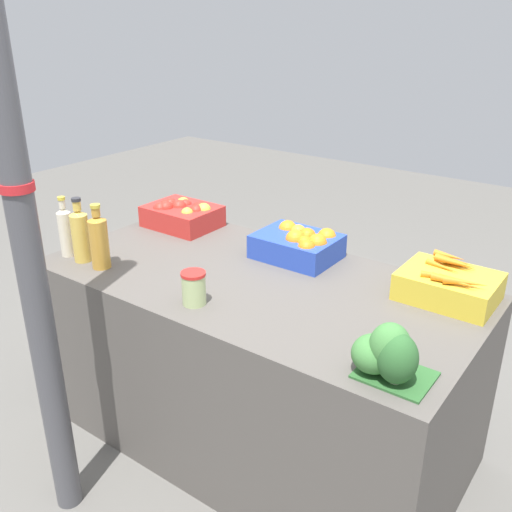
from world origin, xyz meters
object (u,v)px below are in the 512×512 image
at_px(pickle_jar, 194,288).
at_px(juice_bottle_golden, 80,234).
at_px(support_pole, 23,222).
at_px(orange_crate, 300,244).
at_px(carrot_crate, 449,285).
at_px(juice_bottle_amber, 99,241).
at_px(apple_crate, 182,214).
at_px(juice_bottle_cloudy, 66,231).
at_px(broccoli_pile, 388,354).

bearing_deg(pickle_jar, juice_bottle_golden, 178.76).
bearing_deg(support_pole, orange_crate, 68.64).
distance_m(carrot_crate, pickle_jar, 0.97).
bearing_deg(juice_bottle_golden, juice_bottle_amber, 0.00).
relative_size(apple_crate, juice_bottle_amber, 1.24).
height_order(juice_bottle_cloudy, pickle_jar, juice_bottle_cloudy).
relative_size(orange_crate, pickle_jar, 2.73).
xyz_separation_m(carrot_crate, juice_bottle_golden, (-1.43, -0.59, 0.06)).
height_order(support_pole, broccoli_pile, support_pole).
height_order(apple_crate, carrot_crate, carrot_crate).
relative_size(carrot_crate, broccoli_pile, 1.46).
xyz_separation_m(apple_crate, orange_crate, (0.71, 0.00, 0.00)).
bearing_deg(broccoli_pile, pickle_jar, 179.00).
relative_size(orange_crate, carrot_crate, 1.00).
distance_m(broccoli_pile, juice_bottle_amber, 1.33).
bearing_deg(broccoli_pile, juice_bottle_cloudy, 178.96).
bearing_deg(juice_bottle_amber, support_pole, -63.81).
height_order(carrot_crate, juice_bottle_golden, juice_bottle_golden).
bearing_deg(carrot_crate, pickle_jar, -141.62).
relative_size(apple_crate, juice_bottle_golden, 1.22).
distance_m(support_pole, broccoli_pile, 1.22).
xyz_separation_m(apple_crate, juice_bottle_cloudy, (-0.16, -0.59, 0.05)).
bearing_deg(broccoli_pile, support_pole, -158.48).
height_order(apple_crate, juice_bottle_golden, juice_bottle_golden).
bearing_deg(carrot_crate, apple_crate, 180.00).
bearing_deg(pickle_jar, juice_bottle_amber, 178.48).
relative_size(support_pole, juice_bottle_amber, 8.43).
distance_m(apple_crate, juice_bottle_cloudy, 0.61).
height_order(broccoli_pile, juice_bottle_golden, juice_bottle_golden).
bearing_deg(pickle_jar, carrot_crate, 38.38).
relative_size(apple_crate, carrot_crate, 1.00).
bearing_deg(juice_bottle_golden, juice_bottle_cloudy, 180.00).
relative_size(support_pole, pickle_jar, 18.46).
height_order(support_pole, juice_bottle_cloudy, support_pole).
height_order(support_pole, apple_crate, support_pole).
height_order(orange_crate, pickle_jar, orange_crate).
bearing_deg(orange_crate, pickle_jar, -98.61).
bearing_deg(pickle_jar, support_pole, -125.48).
relative_size(broccoli_pile, juice_bottle_cloudy, 0.88).
relative_size(orange_crate, broccoli_pile, 1.46).
height_order(juice_bottle_golden, pickle_jar, juice_bottle_golden).
bearing_deg(carrot_crate, support_pole, -135.78).
height_order(support_pole, orange_crate, support_pole).
bearing_deg(pickle_jar, broccoli_pile, -1.00).
height_order(broccoli_pile, pickle_jar, broccoli_pile).
height_order(support_pole, juice_bottle_golden, support_pole).
height_order(broccoli_pile, juice_bottle_amber, juice_bottle_amber).
bearing_deg(juice_bottle_golden, apple_crate, 84.81).
height_order(juice_bottle_cloudy, juice_bottle_amber, juice_bottle_amber).
distance_m(juice_bottle_amber, pickle_jar, 0.55).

